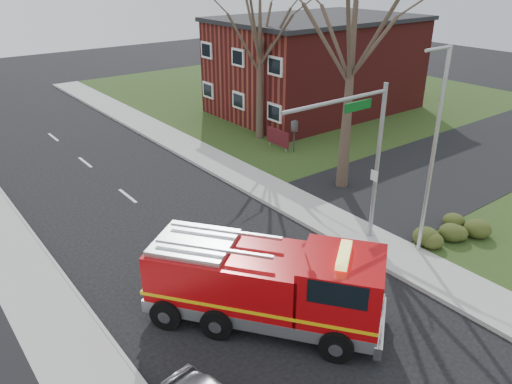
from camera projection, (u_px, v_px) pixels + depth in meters
ground at (277, 314)px, 17.06m from camera, size 120.00×120.00×0.00m
sidewalk_right at (393, 253)px, 20.48m from camera, size 2.40×80.00×0.15m
cross_street_right at (502, 147)px, 32.35m from camera, size 30.00×8.00×0.15m
brick_building at (316, 65)px, 39.01m from camera, size 15.40×10.40×7.25m
health_center_sign at (278, 138)px, 31.50m from camera, size 0.12×2.00×1.40m
hedge_corner at (455, 232)px, 21.10m from camera, size 2.80×2.00×0.90m
bare_tree_near at (353, 45)px, 23.54m from camera, size 6.00×6.00×12.00m
bare_tree_far at (260, 41)px, 31.23m from camera, size 5.25×5.25×10.50m
traffic_signal_mast at (359, 142)px, 19.06m from camera, size 5.29×0.18×6.80m
streetlight_pole at (433, 149)px, 18.76m from camera, size 1.48×0.16×8.40m
fire_engine at (267, 286)px, 16.23m from camera, size 6.56×7.59×3.04m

